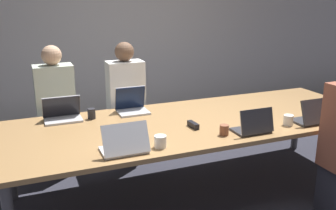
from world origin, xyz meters
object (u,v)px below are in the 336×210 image
object	(u,v)px
laptop_far_left	(62,113)
cup_far_left	(92,114)
laptop_far_midleft	(132,105)
person_far_left	(57,112)
person_far_midleft	(126,106)
laptop_near_right	(313,116)
laptop_near_left	(125,144)
laptop_near_midright	(254,126)
cup_near_right	(288,120)
cup_near_left	(160,141)
cup_near_midright	(224,130)
stapler	(193,125)

from	to	relation	value
laptop_far_left	cup_far_left	world-z (taller)	laptop_far_left
laptop_far_left	laptop_far_midleft	xyz separation A→B (m)	(0.69, 0.00, 0.01)
person_far_left	person_far_midleft	xyz separation A→B (m)	(0.76, -0.05, 0.00)
laptop_far_left	person_far_left	distance (m)	0.49
person_far_left	laptop_near_right	bearing A→B (deg)	-33.62
laptop_far_midleft	cup_far_left	bearing A→B (deg)	-170.66
laptop_near_left	laptop_near_midright	bearing A→B (deg)	179.91
cup_near_right	laptop_far_left	bearing A→B (deg)	154.06
laptop_near_midright	person_far_left	bearing A→B (deg)	-44.00
cup_near_left	laptop_far_left	size ratio (longest dim) A/B	0.27
cup_near_left	cup_near_right	distance (m)	1.27
cup_near_midright	cup_near_right	size ratio (longest dim) A/B	0.94
cup_near_midright	person_far_left	distance (m)	1.87
laptop_far_left	cup_far_left	size ratio (longest dim) A/B	3.46
cup_far_left	laptop_near_right	xyz separation A→B (m)	(1.88, -0.90, 0.02)
laptop_near_left	person_far_midleft	world-z (taller)	person_far_midleft
person_far_left	cup_near_left	bearing A→B (deg)	-65.95
laptop_near_left	laptop_far_left	world-z (taller)	laptop_near_left
laptop_near_midright	person_far_left	xyz separation A→B (m)	(-1.50, 1.45, -0.13)
laptop_near_right	person_far_midleft	world-z (taller)	person_far_midleft
cup_near_midright	cup_far_left	bearing A→B (deg)	138.38
laptop_near_midright	laptop_far_left	bearing A→B (deg)	-33.40
cup_far_left	person_far_midleft	distance (m)	0.69
person_far_left	stapler	distance (m)	1.56
cup_near_midright	cup_far_left	xyz separation A→B (m)	(-0.96, 0.86, 0.01)
laptop_near_right	person_far_midleft	distance (m)	1.98
person_far_left	stapler	size ratio (longest dim) A/B	9.09
laptop_far_left	laptop_near_midright	bearing A→B (deg)	-33.40
laptop_near_midright	laptop_near_right	distance (m)	0.66
laptop_near_midright	cup_near_right	xyz separation A→B (m)	(0.41, 0.06, -0.02)
laptop_near_midright	laptop_near_right	bearing A→B (deg)	-178.93
person_far_left	stapler	bearing A→B (deg)	-46.39
laptop_near_left	cup_far_left	xyz separation A→B (m)	(-0.08, 0.91, -0.02)
cup_near_left	person_far_left	world-z (taller)	person_far_left
laptop_far_left	person_far_left	world-z (taller)	person_far_left
person_far_left	cup_far_left	bearing A→B (deg)	-62.61
person_far_left	cup_near_right	size ratio (longest dim) A/B	14.41
cup_near_left	person_far_midleft	distance (m)	1.40
cup_near_midright	cup_near_left	bearing A→B (deg)	-175.39
person_far_midleft	laptop_near_left	bearing A→B (deg)	-106.05
cup_far_left	laptop_near_right	world-z (taller)	laptop_near_right
laptop_near_left	cup_near_right	size ratio (longest dim) A/B	3.63
cup_near_right	laptop_near_left	bearing A→B (deg)	-178.04
laptop_far_midleft	stapler	world-z (taller)	laptop_far_midleft
cup_near_left	laptop_far_left	world-z (taller)	laptop_far_left
laptop_far_left	person_far_midleft	xyz separation A→B (m)	(0.74, 0.42, -0.12)
person_far_left	cup_near_right	xyz separation A→B (m)	(1.92, -1.39, 0.11)
person_far_left	cup_far_left	distance (m)	0.62
cup_near_right	laptop_far_midleft	size ratio (longest dim) A/B	0.31
cup_near_right	laptop_far_midleft	distance (m)	1.53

